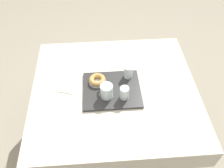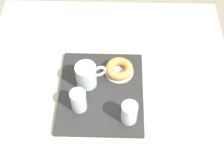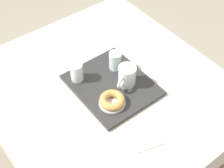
{
  "view_description": "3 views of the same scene",
  "coord_description": "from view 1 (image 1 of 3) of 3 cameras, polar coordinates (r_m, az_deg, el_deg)",
  "views": [
    {
      "loc": [
        0.1,
        1.07,
        2.0
      ],
      "look_at": [
        0.02,
        0.02,
        0.81
      ],
      "focal_mm": 38.05,
      "sensor_mm": 36.0,
      "label": 1
    },
    {
      "loc": [
        -0.69,
        -0.04,
        1.81
      ],
      "look_at": [
        0.04,
        -0.02,
        0.78
      ],
      "focal_mm": 50.99,
      "sensor_mm": 36.0,
      "label": 2
    },
    {
      "loc": [
        0.83,
        -0.6,
        1.88
      ],
      "look_at": [
        0.03,
        0.01,
        0.78
      ],
      "focal_mm": 51.62,
      "sensor_mm": 36.0,
      "label": 3
    }
  ],
  "objects": [
    {
      "name": "serving_tray",
      "position": [
        1.63,
        -0.04,
        -1.37
      ],
      "size": [
        0.39,
        0.33,
        0.02
      ],
      "primitive_type": "cube",
      "color": "#2D2D2D",
      "rests_on": "dining_table"
    },
    {
      "name": "ground_plane",
      "position": [
        2.27,
        0.48,
        -13.41
      ],
      "size": [
        6.0,
        6.0,
        0.0
      ],
      "primitive_type": "plane",
      "color": "gray"
    },
    {
      "name": "water_glass_far",
      "position": [
        1.68,
        3.91,
        2.82
      ],
      "size": [
        0.06,
        0.06,
        0.09
      ],
      "color": "silver",
      "rests_on": "serving_tray"
    },
    {
      "name": "tea_mug_left",
      "position": [
        1.55,
        -1.34,
        -1.73
      ],
      "size": [
        0.08,
        0.12,
        0.1
      ],
      "color": "silver",
      "rests_on": "serving_tray"
    },
    {
      "name": "sugar_donut_left",
      "position": [
        1.65,
        -3.54,
        1.04
      ],
      "size": [
        0.11,
        0.11,
        0.03
      ],
      "primitive_type": "torus",
      "color": "tan",
      "rests_on": "donut_plate_left"
    },
    {
      "name": "water_glass_near",
      "position": [
        1.55,
        2.99,
        -2.24
      ],
      "size": [
        0.06,
        0.06,
        0.09
      ],
      "color": "silver",
      "rests_on": "serving_tray"
    },
    {
      "name": "paper_napkin",
      "position": [
        1.69,
        -10.69,
        -0.42
      ],
      "size": [
        0.15,
        0.16,
        0.01
      ],
      "primitive_type": "cube",
      "rotation": [
        0.0,
        0.0,
        -0.3
      ],
      "color": "white",
      "rests_on": "dining_table"
    },
    {
      "name": "donut_plate_left",
      "position": [
        1.67,
        -3.5,
        0.57
      ],
      "size": [
        0.12,
        0.12,
        0.01
      ],
      "primitive_type": "cylinder",
      "color": "silver",
      "rests_on": "serving_tray"
    },
    {
      "name": "dining_table",
      "position": [
        1.72,
        0.61,
        -3.14
      ],
      "size": [
        1.15,
        1.05,
        0.74
      ],
      "color": "beige",
      "rests_on": "ground"
    }
  ]
}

